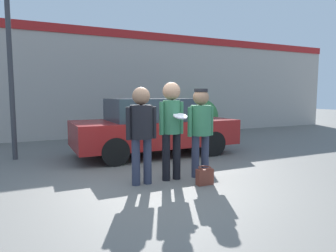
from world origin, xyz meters
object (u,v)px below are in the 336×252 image
(person_left, at_px, (141,126))
(street_lamp, at_px, (19,20))
(person_middle_with_frisbee, at_px, (172,121))
(shrub, at_px, (200,117))
(person_right, at_px, (201,124))
(parked_car_near, at_px, (154,127))
(handbag, at_px, (205,176))

(person_left, bearing_deg, street_lamp, 119.92)
(person_middle_with_frisbee, height_order, shrub, person_middle_with_frisbee)
(person_right, height_order, street_lamp, street_lamp)
(person_middle_with_frisbee, relative_size, street_lamp, 0.33)
(shrub, bearing_deg, person_left, -129.67)
(person_middle_with_frisbee, bearing_deg, person_right, -3.40)
(person_left, relative_size, street_lamp, 0.31)
(person_left, bearing_deg, person_right, 0.28)
(person_right, distance_m, parked_car_near, 2.43)
(handbag, bearing_deg, street_lamp, 127.36)
(person_right, height_order, parked_car_near, person_right)
(parked_car_near, bearing_deg, handbag, -94.36)
(parked_car_near, xyz_separation_m, handbag, (-0.22, -2.92, -0.60))
(person_right, bearing_deg, person_middle_with_frisbee, 176.60)
(person_left, height_order, parked_car_near, person_left)
(person_right, relative_size, parked_car_near, 0.40)
(person_right, bearing_deg, person_left, -179.72)
(shrub, height_order, handbag, shrub)
(person_left, distance_m, street_lamp, 4.50)
(street_lamp, xyz_separation_m, shrub, (6.44, 2.13, -2.68))
(person_left, bearing_deg, handbag, -26.51)
(person_left, xyz_separation_m, street_lamp, (-1.91, 3.33, 2.36))
(person_left, distance_m, person_right, 1.22)
(person_left, xyz_separation_m, parked_car_near, (1.23, 2.42, -0.30))
(parked_car_near, height_order, handbag, parked_car_near)
(person_left, height_order, handbag, person_left)
(person_right, height_order, shrub, person_right)
(person_right, relative_size, handbag, 5.28)
(shrub, bearing_deg, person_right, -121.21)
(person_left, bearing_deg, shrub, 50.33)
(person_right, bearing_deg, parked_car_near, 89.79)
(parked_car_near, height_order, shrub, parked_car_near)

